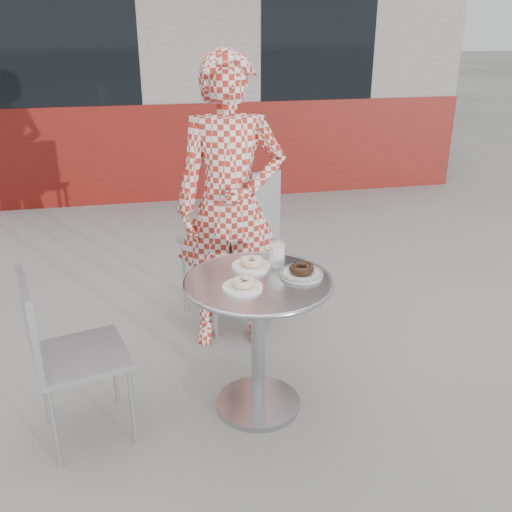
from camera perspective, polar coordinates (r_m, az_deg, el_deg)
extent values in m
plane|color=gray|center=(2.95, 0.13, -14.71)|extent=(60.00, 60.00, 0.00)
cube|color=gray|center=(7.91, -8.86, 20.32)|extent=(6.00, 4.00, 3.00)
cube|color=maroon|center=(6.13, -7.13, 10.34)|extent=(6.02, 0.20, 1.00)
cube|color=black|center=(5.95, -20.05, 20.54)|extent=(1.60, 0.04, 1.40)
cube|color=black|center=(6.20, 6.34, 21.71)|extent=(1.20, 0.04, 1.40)
cylinder|color=silver|center=(2.94, 0.21, -14.50)|extent=(0.42, 0.42, 0.03)
cylinder|color=silver|center=(2.75, 0.22, -8.96)|extent=(0.07, 0.07, 0.67)
cylinder|color=silver|center=(2.59, 0.24, -2.58)|extent=(0.67, 0.67, 0.02)
torus|color=silver|center=(2.59, 0.24, -2.58)|extent=(0.69, 0.69, 0.02)
cube|color=#B1B3B9|center=(3.54, -2.97, 1.27)|extent=(0.61, 0.61, 0.03)
cube|color=#B1B3B9|center=(3.28, -1.08, 4.17)|extent=(0.45, 0.20, 0.47)
cube|color=#B1B3B9|center=(2.67, -17.07, -9.55)|extent=(0.47, 0.47, 0.03)
cube|color=#B1B3B9|center=(2.55, -21.67, -6.36)|extent=(0.12, 0.38, 0.39)
imported|color=#B12A1B|center=(3.17, -2.57, 4.99)|extent=(0.65, 0.47, 1.66)
cylinder|color=white|center=(2.71, -0.47, -1.01)|extent=(0.19, 0.19, 0.01)
torus|color=#BE7B49|center=(2.70, -0.47, -0.55)|extent=(0.11, 0.11, 0.04)
cylinder|color=white|center=(2.51, -1.36, -3.12)|extent=(0.18, 0.18, 0.01)
torus|color=#BE7B49|center=(2.50, -1.37, -2.65)|extent=(0.10, 0.10, 0.03)
sphere|color=#B77A3F|center=(2.54, -0.60, -2.17)|extent=(0.04, 0.04, 0.04)
cylinder|color=white|center=(2.64, 4.55, -1.79)|extent=(0.20, 0.20, 0.01)
torus|color=black|center=(2.63, 4.57, -1.27)|extent=(0.12, 0.12, 0.04)
torus|color=black|center=(2.64, 4.55, -1.71)|extent=(0.20, 0.20, 0.02)
cylinder|color=white|center=(2.71, 2.09, 0.05)|extent=(0.07, 0.07, 0.11)
cylinder|color=white|center=(2.71, 2.10, 0.26)|extent=(0.08, 0.08, 0.13)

